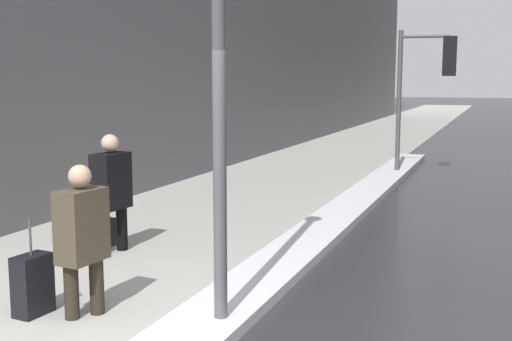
{
  "coord_description": "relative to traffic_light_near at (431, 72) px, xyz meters",
  "views": [
    {
      "loc": [
        2.65,
        -3.88,
        2.25
      ],
      "look_at": [
        -0.4,
        4.0,
        1.05
      ],
      "focal_mm": 45.0,
      "sensor_mm": 36.0,
      "label": 1
    }
  ],
  "objects": [
    {
      "name": "sidewalk_slab",
      "position": [
        -3.02,
        3.46,
        -2.43
      ],
      "size": [
        4.0,
        80.0,
        0.01
      ],
      "color": "#B2AFA8",
      "rests_on": "ground"
    },
    {
      "name": "snow_bank_curb",
      "position": [
        -0.8,
        -4.84,
        -2.37
      ],
      "size": [
        0.73,
        16.3,
        0.12
      ],
      "color": "white",
      "rests_on": "ground"
    },
    {
      "name": "traffic_light_near",
      "position": [
        0.0,
        0.0,
        0.0
      ],
      "size": [
        1.31,
        0.42,
        3.38
      ],
      "rotation": [
        0.0,
        0.0,
        0.14
      ],
      "color": "#515156",
      "rests_on": "ground"
    },
    {
      "name": "pedestrian_with_shoulder_bag",
      "position": [
        -2.01,
        -10.53,
        -1.62
      ],
      "size": [
        0.33,
        0.7,
        1.47
      ],
      "rotation": [
        0.0,
        0.0,
        -1.67
      ],
      "color": "#2A241B",
      "rests_on": "ground"
    },
    {
      "name": "pedestrian_trailing",
      "position": [
        -3.08,
        -8.46,
        -1.57
      ],
      "size": [
        0.35,
        0.53,
        1.56
      ],
      "rotation": [
        0.0,
        0.0,
        -1.67
      ],
      "color": "black",
      "rests_on": "ground"
    },
    {
      "name": "rolling_suitcase",
      "position": [
        -2.5,
        -10.68,
        -2.13
      ],
      "size": [
        0.26,
        0.38,
        0.95
      ],
      "rotation": [
        0.0,
        0.0,
        -1.67
      ],
      "color": "black",
      "rests_on": "ground"
    }
  ]
}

